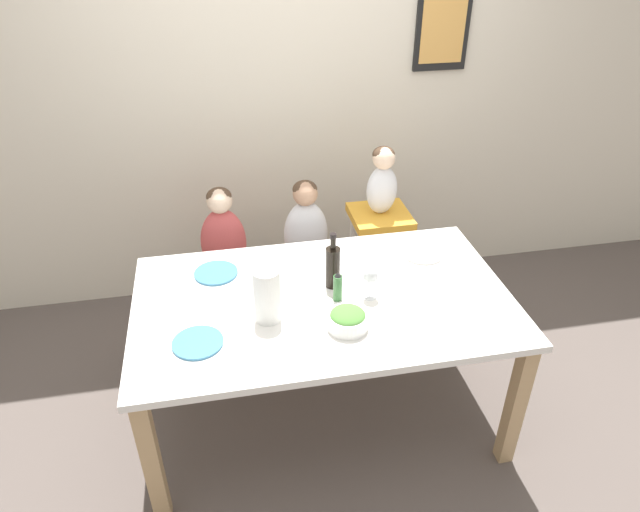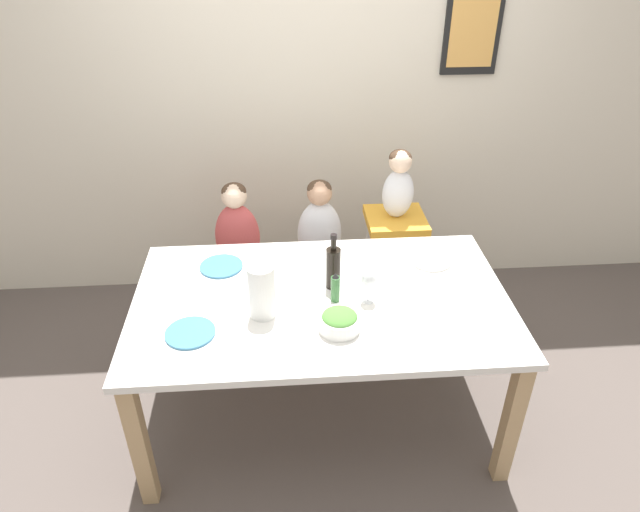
% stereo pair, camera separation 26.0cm
% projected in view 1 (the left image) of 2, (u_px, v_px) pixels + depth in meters
% --- Properties ---
extents(ground_plane, '(14.00, 14.00, 0.00)m').
position_uv_depth(ground_plane, '(323.00, 411.00, 3.04)').
color(ground_plane, '#564C47').
extents(wall_back, '(10.00, 0.09, 2.70)m').
position_uv_depth(wall_back, '(281.00, 89.00, 3.40)').
color(wall_back, beige).
rests_on(wall_back, ground_plane).
extents(dining_table, '(1.74, 1.03, 0.75)m').
position_uv_depth(dining_table, '(323.00, 312.00, 2.68)').
color(dining_table, white).
rests_on(dining_table, ground_plane).
extents(chair_far_left, '(0.40, 0.40, 0.45)m').
position_uv_depth(chair_far_left, '(228.00, 283.00, 3.39)').
color(chair_far_left, silver).
rests_on(chair_far_left, ground_plane).
extents(chair_far_center, '(0.40, 0.40, 0.45)m').
position_uv_depth(chair_far_center, '(306.00, 274.00, 3.47)').
color(chair_far_center, silver).
rests_on(chair_far_center, ground_plane).
extents(chair_right_highchair, '(0.34, 0.34, 0.75)m').
position_uv_depth(chair_right_highchair, '(379.00, 238.00, 3.43)').
color(chair_right_highchair, silver).
rests_on(chair_right_highchair, ground_plane).
extents(person_child_left, '(0.26, 0.15, 0.54)m').
position_uv_depth(person_child_left, '(223.00, 233.00, 3.21)').
color(person_child_left, '#C64C4C').
rests_on(person_child_left, chair_far_left).
extents(person_child_center, '(0.26, 0.15, 0.54)m').
position_uv_depth(person_child_center, '(306.00, 225.00, 3.28)').
color(person_child_center, silver).
rests_on(person_child_center, chair_far_center).
extents(person_baby_right, '(0.18, 0.13, 0.41)m').
position_uv_depth(person_baby_right, '(383.00, 178.00, 3.22)').
color(person_baby_right, silver).
rests_on(person_baby_right, chair_right_highchair).
extents(wine_bottle, '(0.07, 0.07, 0.29)m').
position_uv_depth(wine_bottle, '(333.00, 266.00, 2.66)').
color(wine_bottle, black).
rests_on(wine_bottle, dining_table).
extents(paper_towel_roll, '(0.12, 0.12, 0.25)m').
position_uv_depth(paper_towel_roll, '(267.00, 295.00, 2.44)').
color(paper_towel_roll, white).
rests_on(paper_towel_roll, dining_table).
extents(wine_glass_near, '(0.07, 0.07, 0.17)m').
position_uv_depth(wine_glass_near, '(371.00, 276.00, 2.58)').
color(wine_glass_near, white).
rests_on(wine_glass_near, dining_table).
extents(salad_bowl_large, '(0.18, 0.18, 0.09)m').
position_uv_depth(salad_bowl_large, '(348.00, 319.00, 2.43)').
color(salad_bowl_large, white).
rests_on(salad_bowl_large, dining_table).
extents(dinner_plate_front_left, '(0.21, 0.21, 0.01)m').
position_uv_depth(dinner_plate_front_left, '(198.00, 343.00, 2.36)').
color(dinner_plate_front_left, teal).
rests_on(dinner_plate_front_left, dining_table).
extents(dinner_plate_back_left, '(0.21, 0.21, 0.01)m').
position_uv_depth(dinner_plate_back_left, '(216.00, 273.00, 2.80)').
color(dinner_plate_back_left, teal).
rests_on(dinner_plate_back_left, dining_table).
extents(dinner_plate_back_right, '(0.21, 0.21, 0.01)m').
position_uv_depth(dinner_plate_back_right, '(422.00, 253.00, 2.95)').
color(dinner_plate_back_right, silver).
rests_on(dinner_plate_back_right, dining_table).
extents(condiment_bottle_hot_sauce, '(0.04, 0.04, 0.15)m').
position_uv_depth(condiment_bottle_hot_sauce, '(338.00, 287.00, 2.59)').
color(condiment_bottle_hot_sauce, '#336633').
rests_on(condiment_bottle_hot_sauce, dining_table).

